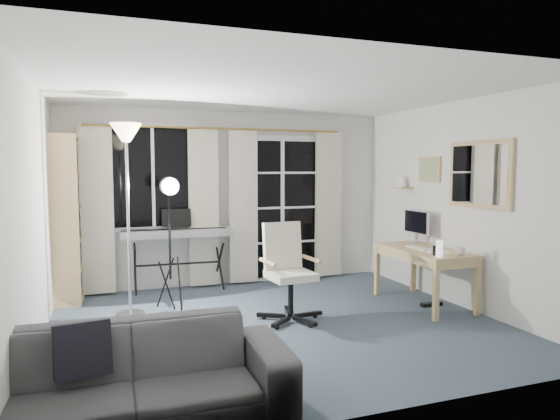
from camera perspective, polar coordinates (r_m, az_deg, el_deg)
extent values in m
cube|color=#3D4A58|center=(5.31, -0.21, -13.03)|extent=(4.50, 4.00, 0.02)
cube|color=white|center=(6.78, -14.34, 3.67)|extent=(1.20, 0.06, 1.40)
cube|color=black|center=(6.75, -14.31, 3.66)|extent=(1.10, 0.02, 1.30)
cube|color=white|center=(6.74, -14.30, 3.66)|extent=(0.04, 0.03, 1.30)
cube|color=white|center=(7.20, 0.15, 0.09)|extent=(1.32, 0.06, 2.11)
cube|color=black|center=(7.08, -2.05, 0.00)|extent=(0.55, 0.02, 1.95)
cube|color=black|center=(7.28, 2.46, 0.14)|extent=(0.55, 0.02, 1.95)
cube|color=white|center=(7.16, 0.26, 0.07)|extent=(0.05, 0.04, 2.05)
cube|color=white|center=(7.22, 0.26, -3.69)|extent=(1.15, 0.03, 0.03)
cube|color=white|center=(7.16, 0.26, 0.27)|extent=(1.15, 0.03, 0.03)
cube|color=white|center=(7.14, 0.26, 4.27)|extent=(1.15, 0.03, 0.03)
cylinder|color=gold|center=(6.86, -6.79, 9.23)|extent=(3.50, 0.03, 0.03)
cube|color=beige|center=(6.67, -20.17, -0.11)|extent=(0.40, 0.07, 2.10)
cube|color=beige|center=(6.79, -8.72, 0.22)|extent=(0.40, 0.07, 2.10)
cube|color=beige|center=(6.92, -4.24, 0.34)|extent=(0.40, 0.07, 2.10)
cube|color=beige|center=(7.37, 5.54, 0.61)|extent=(0.40, 0.07, 2.10)
cube|color=tan|center=(6.20, -23.47, -1.26)|extent=(0.32, 0.04, 2.01)
cube|color=tan|center=(7.09, -22.75, -0.52)|extent=(0.32, 0.04, 2.01)
cube|color=tan|center=(6.66, -24.34, -0.90)|extent=(0.06, 0.91, 2.01)
cube|color=tan|center=(6.81, -22.81, -9.06)|extent=(0.35, 0.92, 0.03)
cube|color=tan|center=(6.73, -22.92, -5.98)|extent=(0.35, 0.92, 0.03)
cube|color=tan|center=(6.67, -23.03, -2.76)|extent=(0.35, 0.92, 0.03)
cube|color=tan|center=(6.63, -23.14, 0.52)|extent=(0.35, 0.92, 0.03)
cube|color=tan|center=(6.62, -23.25, 3.82)|extent=(0.35, 0.92, 0.03)
cube|color=tan|center=(6.63, -23.37, 7.55)|extent=(0.35, 0.92, 0.03)
cube|color=silver|center=(6.34, -23.08, -5.33)|extent=(0.23, 0.07, 0.26)
cube|color=#AE9748|center=(6.44, -22.99, -5.42)|extent=(0.23, 0.05, 0.20)
cube|color=#3B3B3B|center=(6.52, -22.93, -5.17)|extent=(0.23, 0.04, 0.23)
cube|color=#AE9748|center=(6.59, -22.88, -4.77)|extent=(0.23, 0.04, 0.30)
cube|color=silver|center=(6.67, -22.81, -4.94)|extent=(0.23, 0.06, 0.23)
cube|color=#CA3977|center=(6.76, -22.74, -4.78)|extent=(0.23, 0.05, 0.24)
cube|color=navy|center=(6.83, -22.69, -4.66)|extent=(0.23, 0.06, 0.24)
cube|color=#AE9748|center=(6.92, -22.62, -4.60)|extent=(0.23, 0.04, 0.23)
cube|color=#CA3977|center=(6.99, -22.58, -4.47)|extent=(0.23, 0.06, 0.24)
cube|color=#3B3B3B|center=(7.08, -22.52, -4.25)|extent=(0.23, 0.04, 0.26)
cube|color=navy|center=(6.28, -23.20, -1.82)|extent=(0.23, 0.04, 0.28)
cube|color=#3B3B3B|center=(6.36, -23.13, -1.78)|extent=(0.23, 0.07, 0.27)
cube|color=#3B3B3B|center=(6.46, -23.05, -1.84)|extent=(0.23, 0.04, 0.23)
cube|color=navy|center=(6.53, -22.98, -1.84)|extent=(0.23, 0.04, 0.22)
cube|color=navy|center=(6.60, -22.93, -1.69)|extent=(0.23, 0.04, 0.23)
cube|color=#3B3B3B|center=(6.68, -22.88, -1.44)|extent=(0.23, 0.04, 0.28)
cube|color=#3B3B3B|center=(6.75, -22.82, -1.61)|extent=(0.23, 0.05, 0.22)
cube|color=#E1E355|center=(6.84, -22.75, -1.47)|extent=(0.23, 0.05, 0.23)
cube|color=#AE9748|center=(6.92, -22.70, -1.36)|extent=(0.23, 0.04, 0.25)
cube|color=#3B3B3B|center=(6.98, -22.65, -1.34)|extent=(0.23, 0.04, 0.23)
cube|color=#CA3977|center=(6.25, -23.31, 1.70)|extent=(0.23, 0.04, 0.28)
cube|color=#3B3B3B|center=(6.33, -23.24, 1.43)|extent=(0.23, 0.04, 0.22)
cube|color=silver|center=(6.40, -23.19, 1.84)|extent=(0.23, 0.04, 0.30)
cube|color=silver|center=(6.47, -23.13, 1.75)|extent=(0.23, 0.04, 0.27)
cube|color=#AE9748|center=(6.55, -23.06, 1.56)|extent=(0.23, 0.04, 0.22)
cube|color=navy|center=(6.62, -23.00, 1.63)|extent=(0.23, 0.05, 0.23)
cylinder|color=#B2B2B7|center=(5.84, -16.71, -11.33)|extent=(0.36, 0.36, 0.03)
cylinder|color=#B2B2B7|center=(5.65, -16.95, -1.71)|extent=(0.04, 0.04, 1.94)
cone|color=#FFE5B2|center=(5.62, -17.20, 8.44)|extent=(0.38, 0.38, 0.20)
cylinder|color=black|center=(6.62, -16.24, -6.19)|extent=(0.06, 0.67, 0.61)
cylinder|color=black|center=(6.62, -16.24, -6.19)|extent=(0.06, 0.67, 0.61)
cylinder|color=black|center=(6.72, -6.98, -5.87)|extent=(0.06, 0.67, 0.61)
cylinder|color=black|center=(6.72, -6.98, -5.87)|extent=(0.06, 0.67, 0.61)
cylinder|color=black|center=(6.65, -11.58, -6.05)|extent=(1.08, 0.08, 0.03)
cube|color=silver|center=(6.58, -11.64, -2.55)|extent=(1.41, 0.42, 0.10)
cube|color=white|center=(6.50, -11.57, -2.32)|extent=(1.30, 0.22, 0.02)
cube|color=black|center=(6.54, -11.61, -2.18)|extent=(1.25, 0.15, 0.01)
cube|color=black|center=(6.67, -11.75, -0.88)|extent=(0.38, 0.10, 0.23)
cylinder|color=black|center=(5.94, -11.40, -8.31)|extent=(0.02, 0.24, 0.62)
cylinder|color=black|center=(6.00, -13.01, -8.20)|extent=(0.21, 0.13, 0.62)
cylinder|color=black|center=(5.83, -12.76, -8.59)|extent=(0.21, 0.14, 0.62)
cylinder|color=black|center=(5.82, -12.50, -2.54)|extent=(0.03, 0.03, 1.07)
cylinder|color=silver|center=(5.73, -12.53, 2.68)|extent=(0.21, 0.12, 0.21)
cylinder|color=white|center=(5.66, -12.43, 2.66)|extent=(0.18, 0.02, 0.18)
cube|color=black|center=(5.51, 3.29, -11.81)|extent=(0.32, 0.07, 0.04)
cylinder|color=black|center=(5.55, 4.02, -11.89)|extent=(0.05, 0.05, 0.05)
cube|color=black|center=(5.62, 0.94, -11.46)|extent=(0.12, 0.32, 0.04)
cylinder|color=black|center=(5.70, 0.84, -11.43)|extent=(0.05, 0.05, 0.05)
cube|color=black|center=(5.46, -1.03, -11.96)|extent=(0.29, 0.20, 0.04)
cylinder|color=black|center=(5.48, -1.85, -12.10)|extent=(0.05, 0.05, 0.05)
cube|color=black|center=(5.24, 0.09, -12.69)|extent=(0.27, 0.24, 0.04)
cylinder|color=black|center=(5.18, -0.35, -13.12)|extent=(0.05, 0.05, 0.05)
cube|color=black|center=(5.27, 2.88, -12.58)|extent=(0.17, 0.31, 0.04)
cylinder|color=black|center=(5.22, 3.51, -12.97)|extent=(0.05, 0.05, 0.05)
cylinder|color=black|center=(5.35, 1.24, -9.74)|extent=(0.06, 0.06, 0.39)
cube|color=#F2E8CB|center=(5.30, 1.24, -7.50)|extent=(0.48, 0.48, 0.08)
cube|color=#F2E8CB|center=(5.44, 0.27, -4.05)|extent=(0.44, 0.16, 0.51)
cube|color=black|center=(5.47, 0.10, -3.79)|extent=(0.42, 0.13, 0.47)
cylinder|color=tan|center=(5.19, -1.39, -6.02)|extent=(0.07, 0.39, 0.04)
cylinder|color=tan|center=(5.40, 3.59, -5.59)|extent=(0.07, 0.39, 0.04)
cube|color=tan|center=(6.14, 16.16, -4.45)|extent=(0.64, 1.25, 0.04)
cube|color=tan|center=(6.15, 16.15, -5.02)|extent=(0.60, 1.22, 0.09)
cube|color=tan|center=(5.59, 17.40, -8.90)|extent=(0.05, 0.05, 0.63)
cube|color=tan|center=(5.93, 21.67, -8.21)|extent=(0.05, 0.05, 0.63)
cube|color=tan|center=(6.53, 11.04, -6.78)|extent=(0.05, 0.05, 0.63)
cube|color=tan|center=(6.83, 15.02, -6.35)|extent=(0.05, 0.05, 0.63)
cube|color=silver|center=(6.62, 15.29, -3.56)|extent=(0.16, 0.11, 0.01)
cube|color=silver|center=(6.60, 15.31, -2.55)|extent=(0.04, 0.03, 0.20)
cube|color=silver|center=(6.58, 15.34, -1.32)|extent=(0.04, 0.48, 0.30)
cube|color=black|center=(6.57, 15.22, -1.33)|extent=(0.01, 0.45, 0.27)
cube|color=white|center=(6.14, 15.64, -4.20)|extent=(0.13, 0.38, 0.02)
cube|color=white|center=(5.90, 16.82, -4.58)|extent=(0.05, 0.09, 0.02)
cube|color=white|center=(6.05, 17.32, -4.42)|extent=(0.23, 0.29, 0.01)
cube|color=white|center=(5.90, 18.17, -4.69)|extent=(0.20, 0.15, 0.00)
cube|color=black|center=(5.71, 17.34, -4.45)|extent=(0.04, 0.04, 0.11)
cylinder|color=white|center=(5.63, 17.76, -4.23)|extent=(0.07, 0.07, 0.18)
cube|color=black|center=(6.22, 16.91, -10.27)|extent=(0.27, 0.07, 0.04)
imported|color=silver|center=(5.80, 19.88, -4.36)|extent=(0.11, 0.09, 0.11)
cube|color=tan|center=(5.90, 21.87, 3.80)|extent=(0.04, 0.94, 0.74)
cube|color=white|center=(5.89, 21.72, 3.81)|extent=(0.01, 0.84, 0.64)
cube|color=tan|center=(6.61, 16.72, 4.45)|extent=(0.03, 0.42, 0.32)
cube|color=teal|center=(6.60, 16.62, 4.46)|extent=(0.00, 0.36, 0.26)
cube|color=tan|center=(6.98, 13.77, 2.48)|extent=(0.16, 0.30, 0.02)
cone|color=#F2E8CB|center=(6.98, 13.79, 3.21)|extent=(0.12, 0.12, 0.15)
imported|color=#343437|center=(3.45, -16.62, -16.15)|extent=(2.05, 0.64, 0.80)
cube|color=black|center=(3.52, -21.65, -14.60)|extent=(0.37, 0.24, 0.36)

